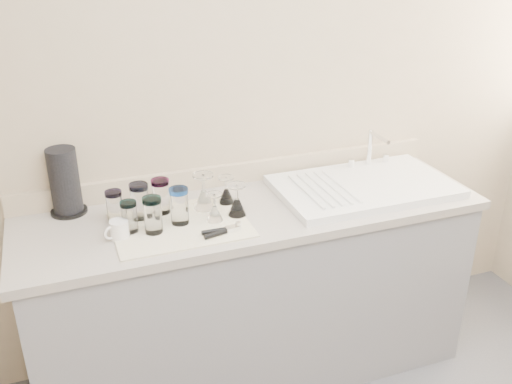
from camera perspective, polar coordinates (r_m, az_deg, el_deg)
name	(u,v)px	position (r m, az deg, el deg)	size (l,w,h in m)	color
room_envelope	(446,168)	(1.28, 18.48, 2.27)	(3.54, 3.50, 2.52)	#49494E
counter_unit	(254,292)	(2.74, -0.19, -10.00)	(2.06, 0.62, 0.90)	slate
sink_unit	(364,186)	(2.73, 10.72, 0.62)	(0.82, 0.50, 0.22)	white
dish_towel	(180,224)	(2.39, -7.59, -3.23)	(0.55, 0.42, 0.01)	white
tumbler_teal	(115,206)	(2.42, -13.96, -1.40)	(0.07, 0.07, 0.14)	white
tumbler_cyan	(141,200)	(2.45, -11.46, -0.80)	(0.07, 0.07, 0.14)	white
tumbler_purple	(161,196)	(2.46, -9.48, -0.39)	(0.08, 0.08, 0.15)	white
tumbler_magenta	(129,217)	(2.33, -12.55, -2.41)	(0.07, 0.07, 0.13)	white
tumbler_blue	(153,215)	(2.31, -10.28, -2.26)	(0.08, 0.08, 0.15)	white
tumbler_lavender	(179,206)	(2.36, -7.67, -1.36)	(0.08, 0.08, 0.16)	white
tumbler_extra	(139,201)	(2.43, -11.58, -0.86)	(0.08, 0.08, 0.15)	white
goblet_back_left	(204,197)	(2.48, -5.22, -0.51)	(0.09, 0.09, 0.16)	white
goblet_back_right	(226,194)	(2.53, -2.99, -0.19)	(0.07, 0.07, 0.12)	white
goblet_front_left	(215,211)	(2.38, -4.16, -1.95)	(0.07, 0.07, 0.12)	white
goblet_front_right	(237,205)	(2.42, -1.91, -1.27)	(0.08, 0.08, 0.14)	white
can_opener	(222,231)	(2.29, -3.43, -3.91)	(0.16, 0.06, 0.02)	silver
white_mug	(119,230)	(2.32, -13.56, -3.69)	(0.11, 0.10, 0.08)	white
paper_towel_roll	(65,182)	(2.55, -18.58, 0.93)	(0.16, 0.16, 0.29)	black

